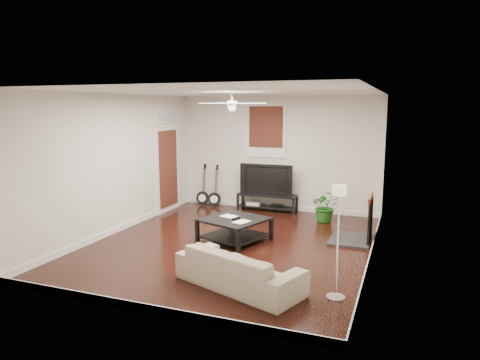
% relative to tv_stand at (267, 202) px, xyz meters
% --- Properties ---
extents(room, '(5.01, 6.01, 2.81)m').
position_rel_tv_stand_xyz_m(room, '(0.19, -2.78, 1.19)').
color(room, black).
rests_on(room, ground).
extents(brick_accent, '(0.02, 2.20, 2.80)m').
position_rel_tv_stand_xyz_m(brick_accent, '(2.68, -1.78, 1.19)').
color(brick_accent, '#964F30').
rests_on(brick_accent, floor).
extents(fireplace, '(0.80, 1.10, 0.92)m').
position_rel_tv_stand_xyz_m(fireplace, '(2.39, -1.78, 0.25)').
color(fireplace, black).
rests_on(fireplace, floor).
extents(window_back, '(1.00, 0.06, 1.30)m').
position_rel_tv_stand_xyz_m(window_back, '(-0.11, 0.19, 1.74)').
color(window_back, '#3C1810').
rests_on(window_back, wall_back).
extents(door_left, '(0.08, 1.00, 2.50)m').
position_rel_tv_stand_xyz_m(door_left, '(-2.27, -0.88, 1.04)').
color(door_left, white).
rests_on(door_left, wall_left).
extents(tv_stand, '(1.47, 0.39, 0.41)m').
position_rel_tv_stand_xyz_m(tv_stand, '(0.00, 0.00, 0.00)').
color(tv_stand, black).
rests_on(tv_stand, floor).
extents(tv, '(1.32, 0.17, 0.76)m').
position_rel_tv_stand_xyz_m(tv, '(0.00, 0.02, 0.58)').
color(tv, black).
rests_on(tv, tv_stand).
extents(coffee_table, '(1.35, 1.35, 0.45)m').
position_rel_tv_stand_xyz_m(coffee_table, '(0.17, -2.62, 0.02)').
color(coffee_table, black).
rests_on(coffee_table, floor).
extents(sofa, '(2.04, 1.36, 0.56)m').
position_rel_tv_stand_xyz_m(sofa, '(1.03, -4.61, 0.07)').
color(sofa, '#C6AF95').
rests_on(sofa, floor).
extents(floor_lamp, '(0.33, 0.33, 1.55)m').
position_rel_tv_stand_xyz_m(floor_lamp, '(2.38, -4.51, 0.57)').
color(floor_lamp, silver).
rests_on(floor_lamp, floor).
extents(potted_plant, '(0.82, 0.78, 0.72)m').
position_rel_tv_stand_xyz_m(potted_plant, '(1.54, -0.56, 0.15)').
color(potted_plant, '#1D5E1B').
rests_on(potted_plant, floor).
extents(guitar_left, '(0.36, 0.27, 1.09)m').
position_rel_tv_stand_xyz_m(guitar_left, '(-1.75, -0.03, 0.34)').
color(guitar_left, black).
rests_on(guitar_left, floor).
extents(guitar_right, '(0.38, 0.30, 1.09)m').
position_rel_tv_stand_xyz_m(guitar_right, '(-1.40, -0.06, 0.34)').
color(guitar_right, black).
rests_on(guitar_right, floor).
extents(ceiling_fan, '(1.24, 1.24, 0.32)m').
position_rel_tv_stand_xyz_m(ceiling_fan, '(0.19, -2.78, 2.39)').
color(ceiling_fan, white).
rests_on(ceiling_fan, ceiling).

